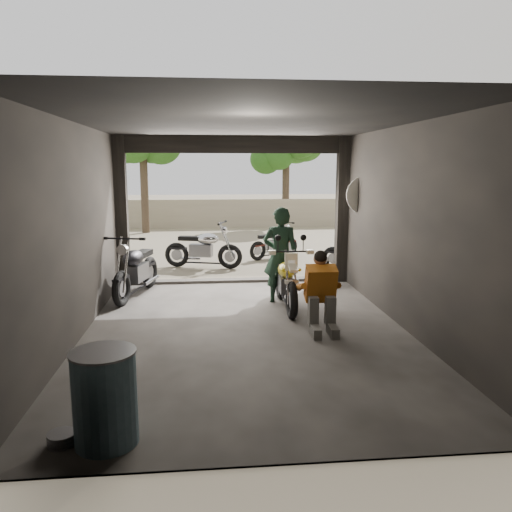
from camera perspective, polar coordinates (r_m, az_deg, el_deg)
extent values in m
plane|color=#7A6D56|center=(7.83, -1.07, -8.87)|extent=(80.00, 80.00, 0.00)
cube|color=#2D2B28|center=(7.83, -1.07, -8.80)|extent=(5.00, 7.00, 0.02)
plane|color=black|center=(7.43, -1.15, 15.15)|extent=(7.00, 7.00, 0.00)
cube|color=black|center=(4.04, 2.79, -3.47)|extent=(5.00, 0.02, 3.20)
cube|color=black|center=(7.69, -20.04, 2.43)|extent=(0.02, 7.00, 3.20)
cube|color=black|center=(8.05, 16.94, 2.92)|extent=(0.02, 7.00, 3.20)
cube|color=black|center=(10.95, -15.09, 4.81)|extent=(0.24, 0.24, 3.20)
cube|color=black|center=(11.20, 9.78, 5.12)|extent=(0.24, 0.24, 3.20)
cube|color=black|center=(10.83, -2.59, 12.61)|extent=(5.00, 0.16, 0.36)
cube|color=#2D2B28|center=(11.18, -2.49, -2.85)|extent=(5.00, 0.25, 0.08)
cube|color=gray|center=(21.48, -4.04, 4.90)|extent=(18.00, 0.30, 1.20)
cylinder|color=#382B1E|center=(20.04, -12.64, 7.72)|extent=(0.30, 0.30, 3.58)
ellipsoid|color=#1E4C14|center=(20.08, -12.89, 14.11)|extent=(2.20, 2.20, 3.14)
cylinder|color=#382B1E|center=(21.67, 3.42, 7.60)|extent=(0.30, 0.30, 3.20)
ellipsoid|color=#1E4C14|center=(21.67, 3.47, 12.89)|extent=(2.20, 2.20, 2.80)
imported|color=black|center=(9.36, 2.83, 0.06)|extent=(0.74, 0.57, 1.83)
cube|color=black|center=(10.88, 7.69, -1.15)|extent=(0.33, 0.33, 0.04)
cylinder|color=black|center=(10.76, 7.12, -2.45)|extent=(0.03, 0.03, 0.44)
cylinder|color=black|center=(10.83, 8.53, -2.41)|extent=(0.03, 0.03, 0.44)
cylinder|color=black|center=(11.02, 6.81, -2.15)|extent=(0.03, 0.03, 0.44)
cylinder|color=black|center=(11.09, 8.19, -2.11)|extent=(0.03, 0.03, 0.44)
ellipsoid|color=white|center=(10.84, 7.71, -0.48)|extent=(0.31, 0.31, 0.23)
cylinder|color=#3B5763|center=(4.95, -16.86, -15.38)|extent=(0.77, 0.77, 0.90)
cylinder|color=black|center=(10.66, 12.16, 2.04)|extent=(0.08, 0.08, 2.18)
cylinder|color=beige|center=(10.55, 12.37, 6.84)|extent=(0.79, 0.03, 0.79)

